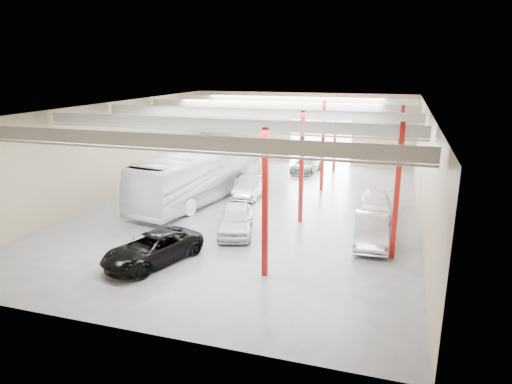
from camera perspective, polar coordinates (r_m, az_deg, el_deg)
The scene contains 8 objects.
depot_shell at distance 31.23m, azimuth 0.09°, elevation 7.04°, with size 22.12×32.12×7.06m.
coach_bus at distance 33.64m, azimuth -6.88°, elevation 2.24°, with size 3.22×13.75×3.83m, color white.
black_sedan at distance 23.62m, azimuth -12.80°, elevation -6.89°, with size 2.47×5.37×1.49m, color black.
car_row_a at distance 26.97m, azimuth -2.58°, elevation -3.46°, with size 1.94×4.83×1.64m, color silver.
car_row_b at distance 34.46m, azimuth -0.72°, elevation 0.72°, with size 1.64×4.70×1.55m, color #A2A3A7.
car_row_c at distance 42.69m, azimuth 6.39°, elevation 3.44°, with size 1.95×4.80×1.39m, color slate.
car_right_near at distance 26.16m, azimuth 14.18°, elevation -4.51°, with size 1.78×5.11×1.68m, color silver.
car_right_far at distance 31.12m, azimuth 14.80°, elevation -1.40°, with size 1.90×4.72×1.61m, color white.
Camera 1 is at (9.32, -29.00, 9.63)m, focal length 32.00 mm.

